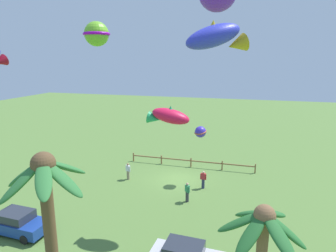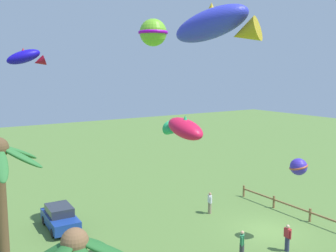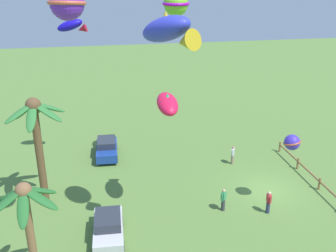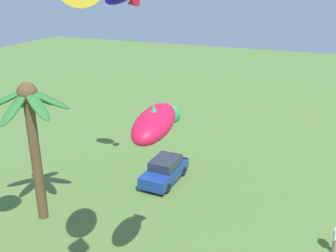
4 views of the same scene
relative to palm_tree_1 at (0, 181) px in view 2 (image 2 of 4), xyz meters
name	(u,v)px [view 2 (image 2 of 4)]	position (x,y,z in m)	size (l,w,h in m)	color
ground_plane	(267,231)	(-1.60, -15.62, -5.44)	(120.00, 120.00, 0.00)	#567A38
palm_tree_1	(0,181)	(0.00, 0.00, 0.00)	(3.69, 3.80, 7.44)	brown
rail_fence	(310,213)	(-2.13, -19.29, -4.84)	(13.02, 0.12, 0.95)	brown
parked_car_1	(60,217)	(6.18, -4.45, -4.69)	(3.97, 1.88, 1.51)	navy
spectator_0	(210,203)	(2.87, -14.47, -4.63)	(0.51, 0.36, 1.59)	gray
spectator_1	(287,238)	(-4.20, -14.45, -4.63)	(0.55, 0.27, 1.59)	#2D3351
spectator_2	(242,244)	(-3.39, -11.65, -4.63)	(0.43, 0.43, 1.59)	#38383D
kite_fish_0	(216,25)	(-5.73, -7.55, 6.72)	(3.91, 3.06, 2.05)	#3037CA
kite_fish_2	(26,57)	(4.93, -2.52, 5.66)	(1.32, 2.35, 1.25)	#150DB8
kite_ball_3	(299,167)	(-3.61, -15.90, -0.76)	(1.57, 1.57, 1.01)	#3E2CBA
kite_ball_4	(153,33)	(2.71, -9.63, 7.24)	(2.06, 2.06, 1.68)	#70BF29
kite_fish_5	(183,128)	(-2.87, -7.99, 2.09)	(2.81, 1.21, 1.33)	red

